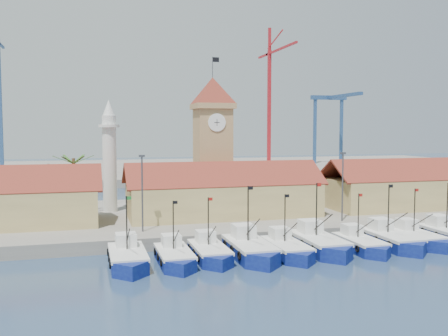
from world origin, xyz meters
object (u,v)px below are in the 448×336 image
object	(u,v)px
clock_tower	(213,140)
minaret	(110,155)
boat_5	(320,245)
boat_0	(128,259)

from	to	relation	value
clock_tower	minaret	bearing A→B (deg)	172.39
boat_5	clock_tower	xyz separation A→B (m)	(-6.34, 23.16, 11.13)
boat_0	minaret	xyz separation A→B (m)	(-0.53, 25.50, 8.98)
boat_5	clock_tower	distance (m)	26.46
minaret	clock_tower	bearing A→B (deg)	-7.61
boat_0	clock_tower	world-z (taller)	clock_tower
clock_tower	minaret	world-z (taller)	clock_tower
boat_5	clock_tower	world-z (taller)	clock_tower
boat_0	boat_5	distance (m)	20.81
boat_0	minaret	world-z (taller)	minaret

